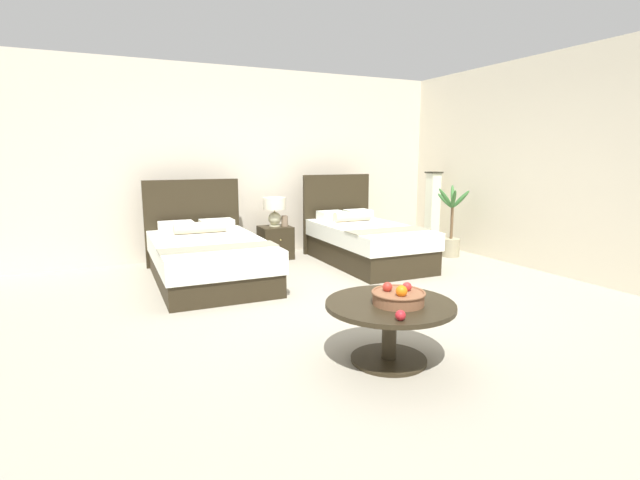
{
  "coord_description": "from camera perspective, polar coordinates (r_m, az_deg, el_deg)",
  "views": [
    {
      "loc": [
        -2.32,
        -4.18,
        1.52
      ],
      "look_at": [
        -0.12,
        0.45,
        0.61
      ],
      "focal_mm": 26.52,
      "sensor_mm": 36.0,
      "label": 1
    }
  ],
  "objects": [
    {
      "name": "ground_plane",
      "position": [
        5.02,
        3.5,
        -7.71
      ],
      "size": [
        9.74,
        9.5,
        0.02
      ],
      "primitive_type": "cube",
      "color": "#A39C89"
    },
    {
      "name": "wall_back",
      "position": [
        7.49,
        -7.47,
        9.17
      ],
      "size": [
        9.74,
        0.12,
        2.82
      ],
      "primitive_type": "cube",
      "color": "beige",
      "rests_on": "ground"
    },
    {
      "name": "wall_side_right",
      "position": [
        7.07,
        24.54,
        8.3
      ],
      "size": [
        0.12,
        5.1,
        2.82
      ],
      "primitive_type": "cube",
      "color": "beige",
      "rests_on": "ground"
    },
    {
      "name": "bed_near_window",
      "position": [
        6.0,
        -13.37,
        -1.96
      ],
      "size": [
        1.33,
        2.18,
        1.2
      ],
      "color": "#2D2517",
      "rests_on": "ground"
    },
    {
      "name": "bed_near_corner",
      "position": [
        6.81,
        5.45,
        -0.15
      ],
      "size": [
        1.15,
        2.05,
        1.24
      ],
      "color": "#2D2517",
      "rests_on": "ground"
    },
    {
      "name": "nightstand",
      "position": [
        7.12,
        -5.39,
        -0.29
      ],
      "size": [
        0.46,
        0.44,
        0.49
      ],
      "color": "#2D2517",
      "rests_on": "ground"
    },
    {
      "name": "table_lamp",
      "position": [
        7.07,
        -5.51,
        3.89
      ],
      "size": [
        0.34,
        0.34,
        0.43
      ],
      "color": "beige",
      "rests_on": "nightstand"
    },
    {
      "name": "vase",
      "position": [
        7.08,
        -4.28,
        2.31
      ],
      "size": [
        0.1,
        0.1,
        0.16
      ],
      "color": "#8D745C",
      "rests_on": "nightstand"
    },
    {
      "name": "coffee_table",
      "position": [
        3.59,
        8.41,
        -9.25
      ],
      "size": [
        0.96,
        0.96,
        0.46
      ],
      "color": "#2D2517",
      "rests_on": "ground"
    },
    {
      "name": "fruit_bowl",
      "position": [
        3.51,
        9.44,
        -6.73
      ],
      "size": [
        0.4,
        0.4,
        0.16
      ],
      "color": "brown",
      "rests_on": "coffee_table"
    },
    {
      "name": "loose_apple",
      "position": [
        3.18,
        9.69,
        -8.95
      ],
      "size": [
        0.07,
        0.07,
        0.07
      ],
      "color": "red",
      "rests_on": "coffee_table"
    },
    {
      "name": "floor_lamp_corner",
      "position": [
        8.06,
        13.41,
        3.49
      ],
      "size": [
        0.22,
        0.22,
        1.27
      ],
      "color": "#2D2C21",
      "rests_on": "ground"
    },
    {
      "name": "potted_palm",
      "position": [
        7.49,
        15.55,
        0.77
      ],
      "size": [
        0.55,
        0.54,
        1.1
      ],
      "color": "tan",
      "rests_on": "ground"
    }
  ]
}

